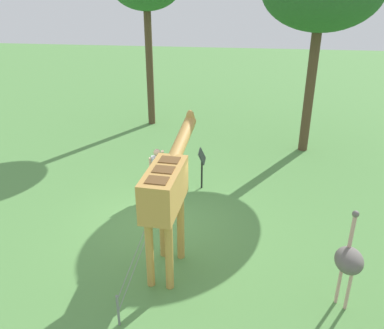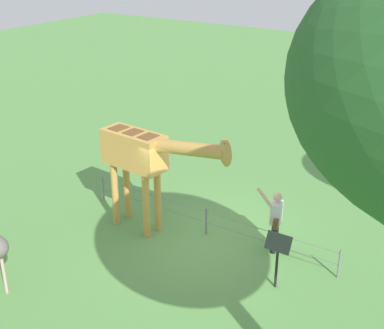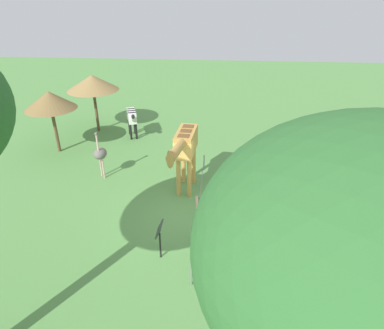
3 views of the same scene
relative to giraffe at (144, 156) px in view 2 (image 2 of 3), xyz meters
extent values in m
plane|color=#568E47|center=(1.42, 0.47, -2.09)|extent=(60.00, 60.00, 0.00)
cylinder|color=#C69347|center=(0.25, 0.20, -1.22)|extent=(0.18, 0.18, 1.75)
cylinder|color=#C69347|center=(0.21, -0.24, -1.22)|extent=(0.18, 0.18, 1.75)
cylinder|color=#C69347|center=(-0.85, 0.29, -1.22)|extent=(0.18, 0.18, 1.75)
cylinder|color=#C69347|center=(-0.88, -0.15, -1.22)|extent=(0.18, 0.18, 1.75)
cube|color=#C69347|center=(-0.32, 0.03, 0.11)|extent=(1.75, 0.84, 0.90)
cube|color=brown|center=(0.18, -0.01, 0.57)|extent=(0.40, 0.47, 0.02)
cube|color=brown|center=(-0.32, 0.03, 0.57)|extent=(0.40, 0.47, 0.02)
cube|color=brown|center=(-0.82, 0.07, 0.57)|extent=(0.40, 0.47, 0.02)
cylinder|color=#C69347|center=(1.35, -0.11, 0.54)|extent=(2.22, 0.50, 0.65)
ellipsoid|color=#C69347|center=(2.42, -0.20, 0.71)|extent=(0.39, 0.29, 0.68)
cylinder|color=brown|center=(2.42, -0.14, 0.89)|extent=(0.05, 0.05, 0.14)
cylinder|color=brown|center=(2.42, -0.26, 0.89)|extent=(0.05, 0.05, 0.14)
cylinder|color=black|center=(3.25, 0.82, -1.70)|extent=(0.14, 0.14, 0.78)
cylinder|color=black|center=(3.21, 1.02, -1.70)|extent=(0.14, 0.14, 0.78)
cube|color=silver|center=(3.23, 0.92, -1.04)|extent=(0.31, 0.40, 0.55)
sphere|color=#D8AD8C|center=(3.23, 0.92, -0.62)|extent=(0.22, 0.22, 0.22)
cylinder|color=#D8AD8C|center=(2.99, 0.71, -0.60)|extent=(0.42, 0.16, 0.47)
cylinder|color=#D8AD8C|center=(3.18, 1.14, -1.04)|extent=(0.08, 0.08, 0.50)
cube|color=brown|center=(3.32, 0.72, -1.21)|extent=(0.16, 0.22, 0.24)
cylinder|color=#CC9E93|center=(-0.92, -3.76, -1.64)|extent=(0.07, 0.07, 0.90)
cylinder|color=black|center=(3.87, -0.39, -1.62)|extent=(0.06, 0.06, 0.95)
cube|color=#333D38|center=(3.87, -0.39, -0.96)|extent=(0.56, 0.21, 0.38)
cylinder|color=slate|center=(-2.08, 0.68, -1.72)|extent=(0.05, 0.05, 0.75)
cylinder|color=slate|center=(1.42, 0.68, -1.72)|extent=(0.05, 0.05, 0.75)
cylinder|color=slate|center=(4.92, 0.68, -1.72)|extent=(0.05, 0.05, 0.75)
cube|color=slate|center=(1.42, 0.68, -1.46)|extent=(7.00, 0.01, 0.01)
cube|color=slate|center=(1.42, 0.68, -1.76)|extent=(7.00, 0.01, 0.01)
camera|label=1|loc=(-7.97, -1.50, 4.34)|focal=38.43mm
camera|label=2|loc=(7.57, -9.46, 5.07)|focal=49.59mm
camera|label=3|loc=(11.99, 1.29, 5.62)|focal=31.75mm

